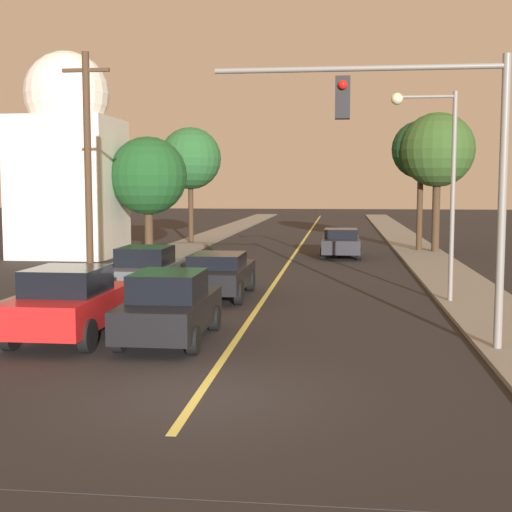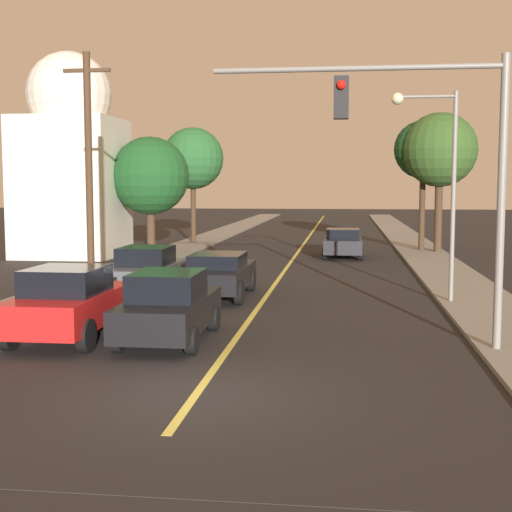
{
  "view_description": "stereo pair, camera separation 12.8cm",
  "coord_description": "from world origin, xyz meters",
  "px_view_note": "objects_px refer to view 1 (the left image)",
  "views": [
    {
      "loc": [
        2.4,
        -11.75,
        3.61
      ],
      "look_at": [
        0.0,
        8.46,
        1.6
      ],
      "focal_mm": 50.0,
      "sensor_mm": 36.0,
      "label": 1
    },
    {
      "loc": [
        2.53,
        -11.74,
        3.61
      ],
      "look_at": [
        0.0,
        8.46,
        1.6
      ],
      "focal_mm": 50.0,
      "sensor_mm": 36.0,
      "label": 2
    }
  ],
  "objects_px": {
    "traffic_signal_mast": "(431,147)",
    "car_outer_lane_front": "(70,303)",
    "utility_pole_left": "(88,167)",
    "domed_building_left": "(69,159)",
    "streetlamp_right": "(437,165)",
    "tree_left_near": "(148,176)",
    "car_near_lane_second": "(218,274)",
    "car_far_oncoming": "(341,243)",
    "tree_left_far": "(190,159)",
    "car_outer_lane_second": "(147,271)",
    "tree_right_far": "(438,151)",
    "tree_right_near": "(421,150)",
    "car_near_lane_front": "(170,307)"
  },
  "relations": [
    {
      "from": "utility_pole_left",
      "to": "domed_building_left",
      "type": "relative_size",
      "value": 0.76
    },
    {
      "from": "tree_left_far",
      "to": "domed_building_left",
      "type": "bearing_deg",
      "value": -119.39
    },
    {
      "from": "tree_left_far",
      "to": "tree_right_near",
      "type": "relative_size",
      "value": 1.01
    },
    {
      "from": "car_near_lane_front",
      "to": "car_outer_lane_front",
      "type": "relative_size",
      "value": 1.0
    },
    {
      "from": "domed_building_left",
      "to": "tree_right_far",
      "type": "bearing_deg",
      "value": 10.92
    },
    {
      "from": "car_outer_lane_front",
      "to": "domed_building_left",
      "type": "bearing_deg",
      "value": 111.25
    },
    {
      "from": "car_outer_lane_front",
      "to": "traffic_signal_mast",
      "type": "bearing_deg",
      "value": -1.76
    },
    {
      "from": "streetlamp_right",
      "to": "tree_right_far",
      "type": "xyz_separation_m",
      "value": [
        2.18,
        16.65,
        1.22
      ]
    },
    {
      "from": "traffic_signal_mast",
      "to": "tree_left_far",
      "type": "xyz_separation_m",
      "value": [
        -11.07,
        27.57,
        0.82
      ]
    },
    {
      "from": "streetlamp_right",
      "to": "tree_left_near",
      "type": "height_order",
      "value": "streetlamp_right"
    },
    {
      "from": "streetlamp_right",
      "to": "utility_pole_left",
      "type": "distance_m",
      "value": 11.31
    },
    {
      "from": "car_near_lane_second",
      "to": "tree_right_far",
      "type": "distance_m",
      "value": 19.01
    },
    {
      "from": "car_far_oncoming",
      "to": "utility_pole_left",
      "type": "bearing_deg",
      "value": 56.95
    },
    {
      "from": "utility_pole_left",
      "to": "car_near_lane_second",
      "type": "bearing_deg",
      "value": -6.71
    },
    {
      "from": "tree_right_far",
      "to": "car_outer_lane_front",
      "type": "bearing_deg",
      "value": -116.4
    },
    {
      "from": "car_outer_lane_second",
      "to": "tree_left_near",
      "type": "xyz_separation_m",
      "value": [
        -3.5,
        13.11,
        3.27
      ]
    },
    {
      "from": "car_outer_lane_second",
      "to": "domed_building_left",
      "type": "distance_m",
      "value": 15.15
    },
    {
      "from": "streetlamp_right",
      "to": "tree_right_near",
      "type": "bearing_deg",
      "value": 85.36
    },
    {
      "from": "car_far_oncoming",
      "to": "domed_building_left",
      "type": "xyz_separation_m",
      "value": [
        -13.79,
        -1.02,
        4.24
      ]
    },
    {
      "from": "utility_pole_left",
      "to": "domed_building_left",
      "type": "distance_m",
      "value": 13.12
    },
    {
      "from": "tree_right_near",
      "to": "tree_left_near",
      "type": "bearing_deg",
      "value": -164.67
    },
    {
      "from": "traffic_signal_mast",
      "to": "tree_left_near",
      "type": "distance_m",
      "value": 23.2
    },
    {
      "from": "tree_right_near",
      "to": "tree_right_far",
      "type": "bearing_deg",
      "value": -47.23
    },
    {
      "from": "car_near_lane_second",
      "to": "domed_building_left",
      "type": "relative_size",
      "value": 0.46
    },
    {
      "from": "car_near_lane_second",
      "to": "tree_left_far",
      "type": "xyz_separation_m",
      "value": [
        -5.27,
        20.6,
        4.48
      ]
    },
    {
      "from": "traffic_signal_mast",
      "to": "tree_right_near",
      "type": "height_order",
      "value": "tree_right_near"
    },
    {
      "from": "car_outer_lane_second",
      "to": "car_far_oncoming",
      "type": "xyz_separation_m",
      "value": [
        6.32,
        13.53,
        -0.1
      ]
    },
    {
      "from": "streetlamp_right",
      "to": "utility_pole_left",
      "type": "bearing_deg",
      "value": 174.58
    },
    {
      "from": "traffic_signal_mast",
      "to": "tree_left_near",
      "type": "xyz_separation_m",
      "value": [
        -11.68,
        20.04,
        -0.33
      ]
    },
    {
      "from": "car_far_oncoming",
      "to": "tree_left_far",
      "type": "height_order",
      "value": "tree_left_far"
    },
    {
      "from": "car_outer_lane_front",
      "to": "tree_left_far",
      "type": "distance_m",
      "value": 27.82
    },
    {
      "from": "car_outer_lane_front",
      "to": "traffic_signal_mast",
      "type": "distance_m",
      "value": 8.93
    },
    {
      "from": "traffic_signal_mast",
      "to": "car_outer_lane_front",
      "type": "bearing_deg",
      "value": 178.24
    },
    {
      "from": "tree_left_near",
      "to": "tree_right_near",
      "type": "bearing_deg",
      "value": 15.33
    },
    {
      "from": "car_near_lane_front",
      "to": "car_outer_lane_second",
      "type": "xyz_separation_m",
      "value": [
        -2.38,
        6.59,
        0.03
      ]
    },
    {
      "from": "car_near_lane_second",
      "to": "utility_pole_left",
      "type": "relative_size",
      "value": 0.6
    },
    {
      "from": "tree_left_far",
      "to": "tree_right_near",
      "type": "height_order",
      "value": "tree_left_far"
    },
    {
      "from": "car_outer_lane_front",
      "to": "car_far_oncoming",
      "type": "relative_size",
      "value": 1.0
    },
    {
      "from": "car_near_lane_front",
      "to": "tree_left_near",
      "type": "bearing_deg",
      "value": 106.62
    },
    {
      "from": "streetlamp_right",
      "to": "tree_left_far",
      "type": "distance_m",
      "value": 24.35
    },
    {
      "from": "traffic_signal_mast",
      "to": "tree_right_far",
      "type": "height_order",
      "value": "tree_right_far"
    },
    {
      "from": "car_outer_lane_second",
      "to": "domed_building_left",
      "type": "bearing_deg",
      "value": 120.82
    },
    {
      "from": "tree_right_near",
      "to": "car_near_lane_front",
      "type": "bearing_deg",
      "value": -109.17
    },
    {
      "from": "car_outer_lane_second",
      "to": "streetlamp_right",
      "type": "distance_m",
      "value": 9.77
    },
    {
      "from": "tree_left_near",
      "to": "streetlamp_right",
      "type": "bearing_deg",
      "value": -47.11
    },
    {
      "from": "car_near_lane_second",
      "to": "utility_pole_left",
      "type": "height_order",
      "value": "utility_pole_left"
    },
    {
      "from": "tree_left_near",
      "to": "car_outer_lane_front",
      "type": "bearing_deg",
      "value": -79.97
    },
    {
      "from": "car_near_lane_front",
      "to": "tree_right_far",
      "type": "bearing_deg",
      "value": 68.5
    },
    {
      "from": "car_far_oncoming",
      "to": "car_near_lane_front",
      "type": "bearing_deg",
      "value": 78.9
    },
    {
      "from": "car_outer_lane_second",
      "to": "tree_right_far",
      "type": "height_order",
      "value": "tree_right_far"
    }
  ]
}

